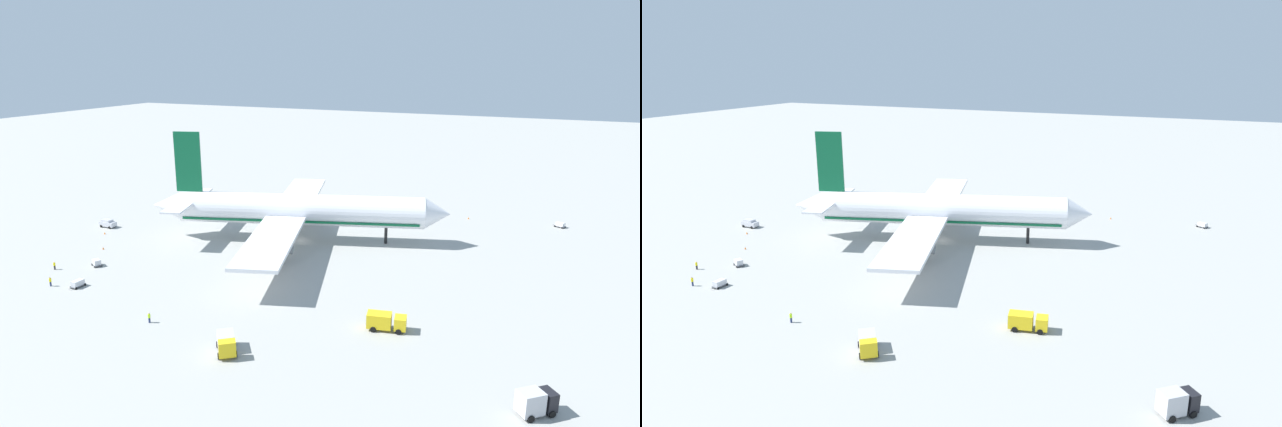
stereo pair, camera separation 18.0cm
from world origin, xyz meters
TOP-DOWN VIEW (x-y plane):
  - ground_plane at (0.00, 0.00)m, footprint 600.00×600.00m
  - airliner at (-1.14, -0.35)m, footprint 67.05×70.96m
  - service_truck_0 at (30.98, -34.06)m, footprint 6.38×3.57m
  - service_truck_1 at (12.29, -49.70)m, footprint 5.06×5.60m
  - service_truck_2 at (53.44, -47.24)m, footprint 4.92×4.70m
  - service_van at (-48.01, -10.19)m, footprint 4.09×2.11m
  - baggage_cart_0 at (-30.45, -31.42)m, footprint 2.87×2.34m
  - baggage_cart_1 at (54.19, 34.99)m, footprint 3.06×2.40m
  - baggage_cart_2 at (-25.56, -40.89)m, footprint 1.60×3.20m
  - ground_worker_0 at (-3.94, -46.90)m, footprint 0.54×0.54m
  - ground_worker_1 at (-36.56, -36.30)m, footprint 0.56×0.56m
  - ground_worker_2 at (-30.40, -42.65)m, footprint 0.55×0.55m
  - traffic_cone_0 at (32.30, 33.24)m, footprint 0.36×0.36m
  - traffic_cone_1 at (25.35, 33.57)m, footprint 0.36×0.36m
  - traffic_cone_2 at (-36.79, -23.27)m, footprint 0.36×0.36m
  - traffic_cone_3 at (-44.55, -14.86)m, footprint 0.36×0.36m

SIDE VIEW (x-z plane):
  - ground_plane at x=0.00m, z-range 0.00..0.00m
  - traffic_cone_0 at x=32.30m, z-range 0.00..0.55m
  - traffic_cone_1 at x=25.35m, z-range 0.00..0.55m
  - traffic_cone_2 at x=-36.79m, z-range 0.00..0.55m
  - traffic_cone_3 at x=-44.55m, z-range 0.00..0.55m
  - baggage_cart_1 at x=54.19m, z-range 0.07..1.30m
  - baggage_cart_2 at x=-25.56m, z-range 0.07..1.35m
  - baggage_cart_0 at x=-30.45m, z-range 0.06..1.43m
  - ground_worker_1 at x=-36.56m, z-range 0.01..1.64m
  - ground_worker_0 at x=-3.94m, z-range 0.01..1.74m
  - ground_worker_2 at x=-30.40m, z-range 0.02..1.77m
  - service_van at x=-48.01m, z-range 0.05..2.02m
  - service_truck_1 at x=12.29m, z-range 0.13..2.81m
  - service_truck_0 at x=30.98m, z-range 0.15..2.84m
  - service_truck_2 at x=53.44m, z-range 0.12..3.34m
  - airliner at x=-1.14m, z-range -5.15..19.37m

